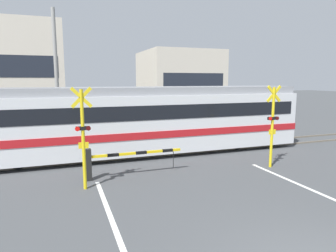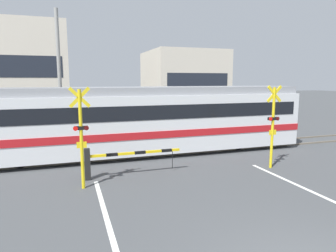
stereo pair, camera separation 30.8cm
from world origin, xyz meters
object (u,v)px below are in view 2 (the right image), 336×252
(crossing_barrier_near, at_px, (112,159))
(crossing_signal_right, at_px, (273,123))
(pedestrian, at_px, (136,119))
(crossing_signal_left, at_px, (81,133))
(crossing_barrier_far, at_px, (187,128))
(commuter_train, at_px, (138,119))

(crossing_barrier_near, height_order, crossing_signal_right, crossing_signal_right)
(pedestrian, bearing_deg, crossing_signal_left, -112.43)
(crossing_barrier_far, distance_m, pedestrian, 3.74)
(crossing_signal_left, bearing_deg, crossing_barrier_far, 45.90)
(crossing_signal_left, bearing_deg, pedestrian, 67.57)
(commuter_train, bearing_deg, crossing_barrier_near, -118.53)
(commuter_train, xyz_separation_m, crossing_barrier_near, (-1.69, -3.11, -1.03))
(crossing_barrier_near, bearing_deg, commuter_train, 61.47)
(crossing_barrier_near, distance_m, crossing_signal_left, 1.78)
(commuter_train, height_order, crossing_barrier_near, commuter_train)
(crossing_barrier_near, bearing_deg, crossing_signal_right, -7.46)
(commuter_train, relative_size, pedestrian, 9.30)
(crossing_signal_right, bearing_deg, crossing_barrier_far, 99.32)
(crossing_barrier_far, xyz_separation_m, pedestrian, (-2.52, 2.74, 0.32))
(commuter_train, distance_m, pedestrian, 5.52)
(crossing_barrier_near, bearing_deg, crossing_barrier_far, 47.33)
(crossing_barrier_far, relative_size, crossing_signal_right, 1.08)
(crossing_barrier_near, relative_size, pedestrian, 2.04)
(pedestrian, bearing_deg, crossing_barrier_far, -47.41)
(crossing_signal_right, bearing_deg, crossing_signal_left, 180.00)
(crossing_barrier_far, height_order, crossing_signal_right, crossing_signal_right)
(crossing_barrier_far, distance_m, crossing_signal_left, 9.22)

